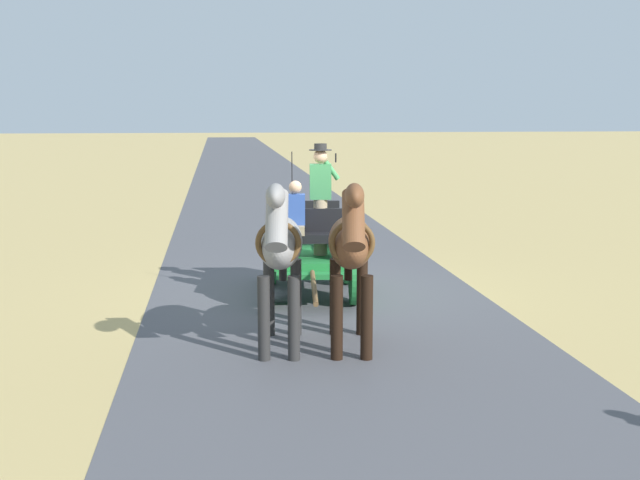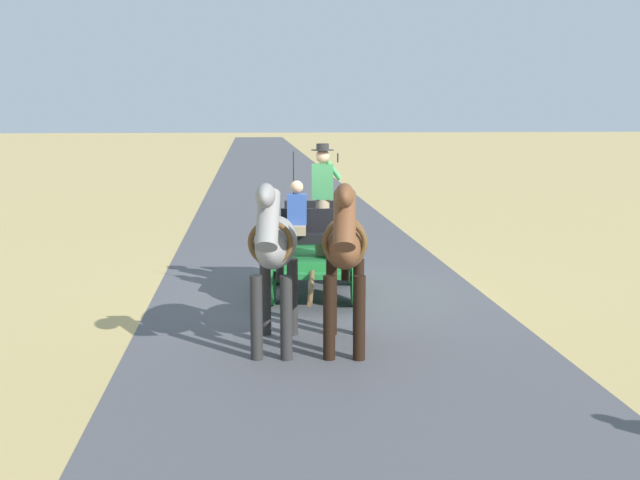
{
  "view_description": "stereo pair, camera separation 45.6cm",
  "coord_description": "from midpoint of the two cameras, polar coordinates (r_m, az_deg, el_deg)",
  "views": [
    {
      "loc": [
        1.58,
        12.72,
        3.0
      ],
      "look_at": [
        0.09,
        1.2,
        1.1
      ],
      "focal_mm": 44.17,
      "sensor_mm": 36.0,
      "label": 1
    },
    {
      "loc": [
        1.12,
        12.77,
        3.0
      ],
      "look_at": [
        0.09,
        1.2,
        1.1
      ],
      "focal_mm": 44.17,
      "sensor_mm": 36.0,
      "label": 2
    }
  ],
  "objects": [
    {
      "name": "horse_drawn_carriage",
      "position": [
        12.91,
        -1.67,
        -0.45
      ],
      "size": [
        1.63,
        4.52,
        2.5
      ],
      "color": "#1E7233",
      "rests_on": "ground"
    },
    {
      "name": "ground_plane",
      "position": [
        13.16,
        -1.29,
        -3.88
      ],
      "size": [
        200.0,
        200.0,
        0.0
      ],
      "primitive_type": "plane",
      "color": "tan"
    },
    {
      "name": "horse_near_side",
      "position": [
        9.84,
        0.92,
        -0.51
      ],
      "size": [
        0.76,
        2.15,
        2.21
      ],
      "color": "brown",
      "rests_on": "ground"
    },
    {
      "name": "horse_off_side",
      "position": [
        9.84,
        -4.25,
        -0.54
      ],
      "size": [
        0.75,
        2.14,
        2.21
      ],
      "color": "gray",
      "rests_on": "ground"
    },
    {
      "name": "road_surface",
      "position": [
        13.16,
        -1.29,
        -3.87
      ],
      "size": [
        5.45,
        160.0,
        0.01
      ],
      "primitive_type": "cube",
      "color": "#4C4C51",
      "rests_on": "ground"
    }
  ]
}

